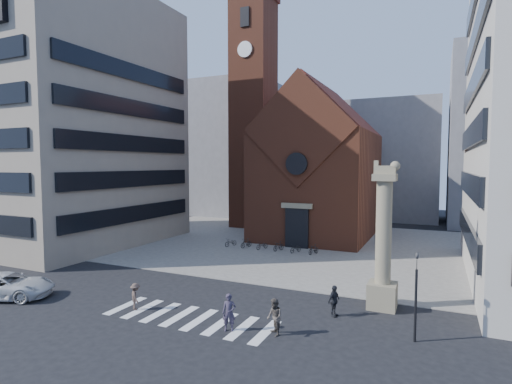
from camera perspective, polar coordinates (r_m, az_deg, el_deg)
ground at (r=25.98m, az=-6.67°, el=-15.03°), size 120.00×120.00×0.00m
piazza at (r=42.80m, az=6.77°, el=-7.39°), size 46.00×30.00×0.05m
zebra_crossing at (r=23.33m, az=-9.47°, el=-17.30°), size 10.20×3.20×0.01m
church at (r=47.75m, az=9.08°, el=3.38°), size 12.00×16.65×18.00m
campanile at (r=54.50m, az=-0.36°, el=11.67°), size 5.50×5.50×31.20m
building_left at (r=48.31m, az=-25.53°, el=9.01°), size 18.00×20.00×26.00m
bg_block_left at (r=69.28m, az=-3.69°, el=6.09°), size 16.00×14.00×22.00m
bg_block_mid at (r=66.31m, az=18.78°, el=4.26°), size 14.00×12.00×18.00m
lion_column at (r=24.64m, az=17.74°, el=-7.91°), size 1.63×1.60×8.68m
traffic_light at (r=20.91m, az=21.88°, el=-13.46°), size 0.13×0.16×4.30m
white_car at (r=30.31m, az=-32.12°, el=-11.28°), size 6.23×4.75×1.57m
pedestrian_0 at (r=21.15m, az=-3.87°, el=-16.80°), size 0.81×0.68×1.90m
pedestrian_1 at (r=20.66m, az=2.66°, el=-17.42°), size 1.10×1.12×1.83m
pedestrian_2 at (r=23.37m, az=11.08°, el=-15.02°), size 0.74×1.11×1.75m
pedestrian_3 at (r=24.94m, az=-16.85°, el=-14.11°), size 1.15×1.08×1.56m
scooter_0 at (r=41.30m, az=-3.61°, el=-7.18°), size 1.03×1.64×0.81m
scooter_1 at (r=40.50m, az=-1.41°, el=-7.33°), size 0.91×1.56×0.90m
scooter_2 at (r=39.79m, az=0.88°, el=-7.60°), size 1.03×1.64×0.81m
scooter_3 at (r=39.12m, az=3.25°, el=-7.74°), size 0.91×1.56×0.90m
scooter_4 at (r=38.54m, az=5.70°, el=-8.00°), size 1.03×1.64×0.81m
scooter_5 at (r=38.02m, az=8.23°, el=-8.13°), size 0.91×1.56×0.90m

